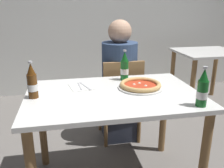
# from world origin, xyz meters

# --- Properties ---
(back_wall_tiled) EXTENTS (7.00, 0.10, 2.60)m
(back_wall_tiled) POSITION_xyz_m (0.00, 2.20, 1.30)
(back_wall_tiled) COLOR white
(back_wall_tiled) RESTS_ON ground_plane
(dining_table_main) EXTENTS (1.20, 0.80, 0.75)m
(dining_table_main) POSITION_xyz_m (0.00, 0.00, 0.64)
(dining_table_main) COLOR silver
(dining_table_main) RESTS_ON ground_plane
(chair_behind_table) EXTENTS (0.41, 0.41, 0.85)m
(chair_behind_table) POSITION_xyz_m (0.19, 0.61, 0.48)
(chair_behind_table) COLOR olive
(chair_behind_table) RESTS_ON ground_plane
(diner_seated) EXTENTS (0.34, 0.34, 1.21)m
(diner_seated) POSITION_xyz_m (0.19, 0.66, 0.58)
(diner_seated) COLOR #2D3342
(diner_seated) RESTS_ON ground_plane
(dining_table_background) EXTENTS (0.80, 0.70, 0.75)m
(dining_table_background) POSITION_xyz_m (1.54, 1.31, 0.59)
(dining_table_background) COLOR silver
(dining_table_background) RESTS_ON ground_plane
(pizza_margherita_near) EXTENTS (0.33, 0.33, 0.04)m
(pizza_margherita_near) POSITION_xyz_m (0.22, 0.06, 0.77)
(pizza_margherita_near) COLOR white
(pizza_margherita_near) RESTS_ON dining_table_main
(beer_bottle_left) EXTENTS (0.07, 0.07, 0.25)m
(beer_bottle_left) POSITION_xyz_m (-0.53, 0.02, 0.85)
(beer_bottle_left) COLOR #512D0F
(beer_bottle_left) RESTS_ON dining_table_main
(beer_bottle_center) EXTENTS (0.07, 0.07, 0.25)m
(beer_bottle_center) POSITION_xyz_m (0.15, 0.29, 0.85)
(beer_bottle_center) COLOR #14591E
(beer_bottle_center) RESTS_ON dining_table_main
(beer_bottle_right) EXTENTS (0.07, 0.07, 0.25)m
(beer_bottle_right) POSITION_xyz_m (0.48, -0.32, 0.85)
(beer_bottle_right) COLOR #14591E
(beer_bottle_right) RESTS_ON dining_table_main
(napkin_with_cutlery) EXTENTS (0.21, 0.21, 0.01)m
(napkin_with_cutlery) POSITION_xyz_m (-0.20, 0.17, 0.75)
(napkin_with_cutlery) COLOR white
(napkin_with_cutlery) RESTS_ON dining_table_main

